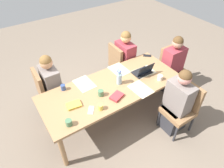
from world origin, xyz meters
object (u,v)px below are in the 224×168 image
person_far_left_mid (53,89)px  coffee_mug_centre_right (100,107)px  dining_table (112,90)px  person_near_left_near (177,104)px  coffee_mug_near_right (63,87)px  coffee_mug_centre_left (101,93)px  phone_black (147,56)px  person_head_right_right_near (172,68)px  chair_far_left_far (120,63)px  coffee_mug_near_left (160,78)px  chair_head_right_right_near (171,66)px  phone_silver (91,110)px  laptop_head_right_right_near (143,72)px  chair_far_left_mid (48,90)px  coffee_mug_far_left (69,123)px  book_red_cover (117,96)px  book_blue_cover (74,105)px  chair_near_left_near (182,106)px  person_far_left_far (125,62)px  flower_vase (119,77)px

person_far_left_mid → coffee_mug_centre_right: size_ratio=13.86×
dining_table → person_far_left_mid: bearing=136.4°
person_near_left_near → coffee_mug_near_right: bearing=143.0°
person_near_left_near → coffee_mug_centre_left: (-1.00, 0.64, 0.26)m
coffee_mug_near_right → phone_black: coffee_mug_near_right is taller
dining_table → person_head_right_right_near: person_head_right_right_near is taller
dining_table → person_head_right_right_near: (1.42, 0.02, -0.14)m
coffee_mug_centre_right → person_near_left_near: bearing=-19.6°
chair_far_left_far → coffee_mug_near_left: chair_far_left_far is taller
person_far_left_mid → coffee_mug_near_right: person_far_left_mid is taller
chair_head_right_right_near → phone_silver: size_ratio=6.00×
chair_far_left_far → coffee_mug_centre_left: bearing=-138.7°
person_head_right_right_near → phone_black: size_ratio=7.97×
person_near_left_near → laptop_head_right_right_near: (-0.13, 0.70, 0.26)m
chair_far_left_mid → coffee_mug_centre_left: size_ratio=9.48×
chair_head_right_right_near → coffee_mug_near_right: bearing=173.2°
coffee_mug_far_left → coffee_mug_near_left: bearing=1.1°
phone_silver → chair_far_left_mid: bearing=53.6°
book_red_cover → book_blue_cover: book_red_cover is taller
chair_far_left_far → chair_near_left_near: bearing=-84.9°
chair_near_left_near → chair_far_left_far: (-0.14, 1.53, 0.00)m
person_far_left_far → coffee_mug_centre_right: person_far_left_far is taller
chair_head_right_right_near → person_head_right_right_near: person_head_right_right_near is taller
coffee_mug_far_left → phone_silver: coffee_mug_far_left is taller
chair_near_left_near → person_far_left_mid: (-1.58, 1.50, 0.03)m
person_far_left_mid → coffee_mug_far_left: 1.08m
chair_near_left_near → chair_far_left_mid: size_ratio=1.00×
person_far_left_far → coffee_mug_centre_left: (-1.02, -0.77, 0.26)m
coffee_mug_far_left → book_red_cover: bearing=5.6°
person_head_right_right_near → flower_vase: (-1.29, -0.02, 0.34)m
flower_vase → coffee_mug_near_left: flower_vase is taller
dining_table → phone_silver: bearing=-153.6°
flower_vase → book_blue_cover: (-0.82, -0.05, -0.11)m
book_blue_cover → phone_black: bearing=21.0°
coffee_mug_centre_left → chair_head_right_right_near: bearing=5.8°
chair_head_right_right_near → book_blue_cover: size_ratio=4.50×
flower_vase → laptop_head_right_right_near: bearing=-2.1°
chair_far_left_mid → coffee_mug_near_left: bearing=-34.1°
chair_near_left_near → coffee_mug_near_left: chair_near_left_near is taller
person_near_left_near → coffee_mug_centre_right: bearing=160.4°
chair_far_left_far → person_near_left_near: bearing=-87.6°
person_far_left_mid → coffee_mug_near_left: person_far_left_mid is taller
dining_table → phone_silver: phone_silver is taller
person_head_right_right_near → book_blue_cover: size_ratio=5.97×
person_far_left_far → book_red_cover: 1.28m
dining_table → laptop_head_right_right_near: laptop_head_right_right_near is taller
chair_far_left_mid → laptop_head_right_right_near: 1.68m
book_blue_cover → book_red_cover: bearing=-10.2°
chair_far_left_far → coffee_mug_near_left: size_ratio=10.48×
laptop_head_right_right_near → coffee_mug_centre_left: laptop_head_right_right_near is taller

